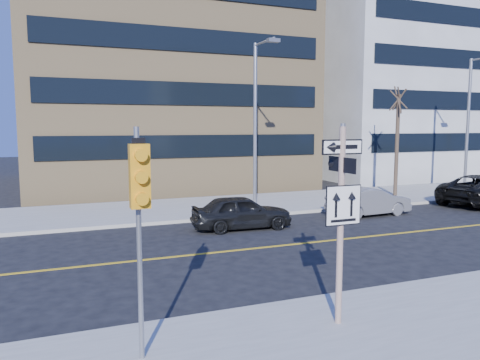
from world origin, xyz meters
name	(u,v)px	position (x,y,z in m)	size (l,w,h in m)	color
ground	(283,290)	(0.00, 0.00, 0.00)	(120.00, 120.00, 0.00)	black
far_sidewalk	(451,191)	(18.00, 12.00, 0.07)	(66.00, 6.00, 0.15)	#98968F
sign_pole	(341,213)	(0.00, -2.51, 2.44)	(0.92, 0.92, 4.06)	silver
traffic_signal	(140,195)	(-4.00, -2.66, 3.03)	(0.32, 0.45, 4.00)	gray
parked_car_a	(242,212)	(1.69, 7.05, 0.69)	(4.06, 1.63, 1.38)	black
parked_car_b	(369,201)	(8.25, 7.47, 0.67)	(4.05, 1.41, 1.33)	slate
streetlight_a	(257,114)	(4.00, 10.76, 4.76)	(0.55, 2.25, 8.00)	gray
streetlight_b	(472,116)	(18.00, 10.76, 4.76)	(0.55, 2.25, 8.00)	gray
street_tree_west	(399,102)	(13.00, 11.30, 5.52)	(1.80, 1.80, 6.35)	#3D3124
building_brick	(156,61)	(2.00, 25.00, 9.00)	(18.00, 18.00, 18.00)	tan
building_grey_mid	(401,89)	(24.00, 24.00, 7.50)	(20.00, 16.00, 15.00)	#9DA0A2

